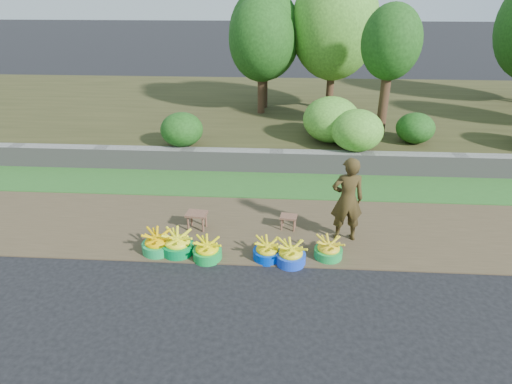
# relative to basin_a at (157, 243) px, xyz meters

# --- Properties ---
(ground_plane) EXTENTS (120.00, 120.00, 0.00)m
(ground_plane) POSITION_rel_basin_a_xyz_m (1.99, -0.31, -0.18)
(ground_plane) COLOR black
(ground_plane) RESTS_ON ground
(dirt_shoulder) EXTENTS (80.00, 2.50, 0.02)m
(dirt_shoulder) POSITION_rel_basin_a_xyz_m (1.99, 0.94, -0.17)
(dirt_shoulder) COLOR #4A3D28
(dirt_shoulder) RESTS_ON ground
(grass_verge) EXTENTS (80.00, 1.50, 0.04)m
(grass_verge) POSITION_rel_basin_a_xyz_m (1.99, 2.94, -0.16)
(grass_verge) COLOR #2A6223
(grass_verge) RESTS_ON ground
(retaining_wall) EXTENTS (80.00, 0.35, 0.55)m
(retaining_wall) POSITION_rel_basin_a_xyz_m (1.99, 3.79, 0.10)
(retaining_wall) COLOR slate
(retaining_wall) RESTS_ON ground
(earth_bank) EXTENTS (80.00, 10.00, 0.50)m
(earth_bank) POSITION_rel_basin_a_xyz_m (1.99, 8.69, 0.07)
(earth_bank) COLOR #37361A
(earth_bank) RESTS_ON ground
(vegetation) EXTENTS (33.78, 7.57, 4.36)m
(vegetation) POSITION_rel_basin_a_xyz_m (2.12, 8.11, 2.40)
(vegetation) COLOR #3E2919
(vegetation) RESTS_ON earth_bank
(basin_a) EXTENTS (0.53, 0.53, 0.40)m
(basin_a) POSITION_rel_basin_a_xyz_m (0.00, 0.00, 0.00)
(basin_a) COLOR green
(basin_a) RESTS_ON ground
(basin_b) EXTENTS (0.55, 0.55, 0.41)m
(basin_b) POSITION_rel_basin_a_xyz_m (0.36, -0.01, 0.01)
(basin_b) COLOR #02823C
(basin_b) RESTS_ON ground
(basin_c) EXTENTS (0.49, 0.49, 0.37)m
(basin_c) POSITION_rel_basin_a_xyz_m (0.90, -0.14, -0.01)
(basin_c) COLOR #11973A
(basin_c) RESTS_ON ground
(basin_d) EXTENTS (0.48, 0.48, 0.36)m
(basin_d) POSITION_rel_basin_a_xyz_m (1.92, -0.08, -0.02)
(basin_d) COLOR #0037CA
(basin_d) RESTS_ON ground
(basin_e) EXTENTS (0.51, 0.51, 0.38)m
(basin_e) POSITION_rel_basin_a_xyz_m (2.32, -0.18, -0.01)
(basin_e) COLOR blue
(basin_e) RESTS_ON ground
(basin_f) EXTENTS (0.48, 0.48, 0.36)m
(basin_f) POSITION_rel_basin_a_xyz_m (2.96, 0.02, -0.02)
(basin_f) COLOR green
(basin_f) RESTS_ON ground
(stool_left) EXTENTS (0.41, 0.33, 0.34)m
(stool_left) POSITION_rel_basin_a_xyz_m (0.54, 0.83, 0.11)
(stool_left) COLOR brown
(stool_left) RESTS_ON dirt_shoulder
(stool_right) EXTENTS (0.35, 0.28, 0.27)m
(stool_right) POSITION_rel_basin_a_xyz_m (2.28, 0.93, 0.06)
(stool_right) COLOR brown
(stool_right) RESTS_ON dirt_shoulder
(vendor_woman) EXTENTS (0.61, 0.43, 1.59)m
(vendor_woman) POSITION_rel_basin_a_xyz_m (3.30, 0.65, 0.63)
(vendor_woman) COLOR black
(vendor_woman) RESTS_ON dirt_shoulder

